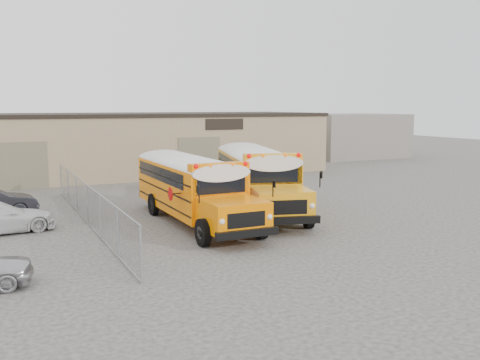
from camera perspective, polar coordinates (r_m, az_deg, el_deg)
name	(u,v)px	position (r m, az deg, el deg)	size (l,w,h in m)	color
ground	(238,225)	(23.84, -0.22, -4.78)	(120.00, 120.00, 0.00)	#373533
warehouse	(128,143)	(42.30, -11.90, 3.87)	(30.20, 10.20, 4.67)	tan
chainlink_fence	(87,204)	(24.73, -15.97, -2.49)	(0.07, 18.07, 1.81)	gray
distant_building_right	(349,135)	(56.47, 11.51, 4.68)	(10.00, 8.00, 4.40)	gray
school_bus_left	(153,169)	(30.18, -9.28, 1.17)	(3.11, 10.34, 3.02)	#FF7B00
school_bus_right	(235,161)	(33.42, -0.51, 2.08)	(5.38, 11.17, 3.18)	orange
tarp_bundle	(213,211)	(23.60, -2.86, -3.28)	(1.09, 1.04, 1.28)	black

